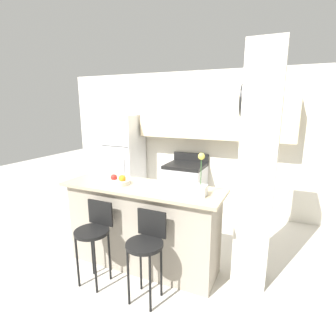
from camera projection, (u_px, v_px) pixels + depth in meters
name	position (u px, v px, depth m)	size (l,w,h in m)	color
ground_plane	(144.00, 264.00, 3.30)	(14.00, 14.00, 0.00)	beige
wall_back	(204.00, 132.00, 4.76)	(5.60, 0.38, 2.55)	silver
pillar_right	(257.00, 171.00, 2.71)	(0.38, 0.33, 2.55)	silver
counter_bar	(143.00, 226.00, 3.18)	(1.94, 0.63, 1.03)	gray
refrigerator	(125.00, 160.00, 5.25)	(0.62, 0.66, 1.77)	white
stove_range	(185.00, 188.00, 4.85)	(0.69, 0.63, 1.07)	silver
bar_stool_left	(94.00, 231.00, 2.85)	(0.37, 0.37, 0.92)	black
bar_stool_right	(146.00, 244.00, 2.59)	(0.37, 0.37, 0.92)	black
orchid_vase	(201.00, 185.00, 2.71)	(0.13, 0.13, 0.45)	white
fruit_bowl	(118.00, 181.00, 3.12)	(0.28, 0.28, 0.12)	silver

